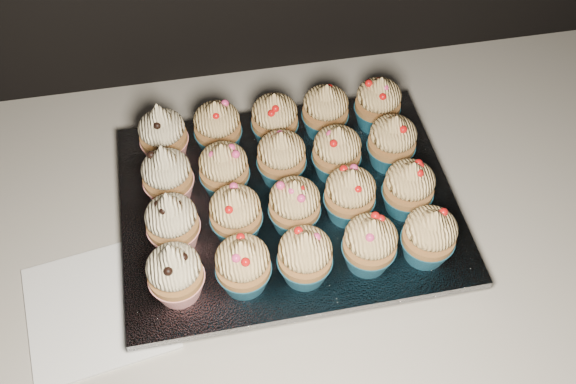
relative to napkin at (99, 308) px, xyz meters
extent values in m
cube|color=black|center=(0.08, 0.08, -0.47)|extent=(2.40, 0.60, 0.86)
cube|color=silver|center=(0.08, 0.08, -0.02)|extent=(2.44, 0.64, 0.04)
cube|color=white|center=(0.00, 0.00, 0.00)|extent=(0.19, 0.19, 0.00)
cube|color=black|center=(0.24, 0.09, 0.01)|extent=(0.39, 0.30, 0.02)
cube|color=silver|center=(0.24, 0.09, 0.03)|extent=(0.42, 0.33, 0.01)
cone|color=red|center=(0.10, -0.01, 0.05)|extent=(0.06, 0.06, 0.03)
ellipsoid|color=#FCE5B1|center=(0.10, -0.01, 0.09)|extent=(0.06, 0.06, 0.04)
cone|color=#FCE5B1|center=(0.10, -0.01, 0.11)|extent=(0.03, 0.03, 0.03)
cone|color=#17526C|center=(0.17, -0.02, 0.05)|extent=(0.06, 0.06, 0.03)
ellipsoid|color=#F5C87C|center=(0.17, -0.02, 0.09)|extent=(0.06, 0.06, 0.04)
cone|color=#F5C87C|center=(0.17, -0.02, 0.11)|extent=(0.03, 0.03, 0.02)
cone|color=#17526C|center=(0.24, -0.02, 0.05)|extent=(0.06, 0.06, 0.03)
ellipsoid|color=#F5C87C|center=(0.24, -0.02, 0.09)|extent=(0.06, 0.06, 0.04)
cone|color=#F5C87C|center=(0.24, -0.02, 0.11)|extent=(0.03, 0.03, 0.02)
cone|color=#17526C|center=(0.32, -0.01, 0.05)|extent=(0.06, 0.06, 0.03)
ellipsoid|color=#F5C87C|center=(0.32, -0.01, 0.09)|extent=(0.06, 0.06, 0.04)
cone|color=#F5C87C|center=(0.32, -0.01, 0.11)|extent=(0.03, 0.03, 0.02)
cone|color=#17526C|center=(0.39, -0.02, 0.05)|extent=(0.06, 0.06, 0.03)
ellipsoid|color=#F5C87C|center=(0.39, -0.02, 0.09)|extent=(0.06, 0.06, 0.04)
cone|color=#F5C87C|center=(0.39, -0.02, 0.11)|extent=(0.03, 0.03, 0.02)
cone|color=red|center=(0.10, 0.06, 0.05)|extent=(0.06, 0.06, 0.03)
ellipsoid|color=#FCE5B1|center=(0.10, 0.06, 0.09)|extent=(0.06, 0.06, 0.04)
cone|color=#FCE5B1|center=(0.10, 0.06, 0.11)|extent=(0.03, 0.03, 0.03)
cone|color=#17526C|center=(0.17, 0.05, 0.05)|extent=(0.06, 0.06, 0.03)
ellipsoid|color=#F5C87C|center=(0.17, 0.05, 0.09)|extent=(0.06, 0.06, 0.04)
cone|color=#F5C87C|center=(0.17, 0.05, 0.11)|extent=(0.03, 0.03, 0.02)
cone|color=#17526C|center=(0.24, 0.05, 0.05)|extent=(0.06, 0.06, 0.03)
ellipsoid|color=#F5C87C|center=(0.24, 0.05, 0.09)|extent=(0.06, 0.06, 0.04)
cone|color=#F5C87C|center=(0.24, 0.05, 0.11)|extent=(0.03, 0.03, 0.02)
cone|color=#17526C|center=(0.31, 0.06, 0.05)|extent=(0.06, 0.06, 0.03)
ellipsoid|color=#F5C87C|center=(0.31, 0.06, 0.09)|extent=(0.06, 0.06, 0.04)
cone|color=#F5C87C|center=(0.31, 0.06, 0.11)|extent=(0.03, 0.03, 0.02)
cone|color=#17526C|center=(0.39, 0.06, 0.05)|extent=(0.06, 0.06, 0.03)
ellipsoid|color=#F5C87C|center=(0.39, 0.06, 0.09)|extent=(0.06, 0.06, 0.04)
cone|color=#F5C87C|center=(0.39, 0.06, 0.11)|extent=(0.03, 0.03, 0.02)
cone|color=red|center=(0.10, 0.13, 0.05)|extent=(0.06, 0.06, 0.03)
ellipsoid|color=#FCE5B1|center=(0.10, 0.13, 0.09)|extent=(0.06, 0.06, 0.04)
cone|color=#FCE5B1|center=(0.10, 0.13, 0.11)|extent=(0.03, 0.03, 0.03)
cone|color=#17526C|center=(0.17, 0.12, 0.05)|extent=(0.06, 0.06, 0.03)
ellipsoid|color=#F5C87C|center=(0.17, 0.12, 0.09)|extent=(0.06, 0.06, 0.04)
cone|color=#F5C87C|center=(0.17, 0.12, 0.11)|extent=(0.03, 0.03, 0.02)
cone|color=#17526C|center=(0.24, 0.13, 0.05)|extent=(0.06, 0.06, 0.03)
ellipsoid|color=#F5C87C|center=(0.24, 0.13, 0.09)|extent=(0.06, 0.06, 0.04)
cone|color=#F5C87C|center=(0.24, 0.13, 0.11)|extent=(0.03, 0.03, 0.02)
cone|color=#17526C|center=(0.31, 0.13, 0.05)|extent=(0.06, 0.06, 0.03)
ellipsoid|color=#F5C87C|center=(0.31, 0.13, 0.09)|extent=(0.06, 0.06, 0.04)
cone|color=#F5C87C|center=(0.31, 0.13, 0.11)|extent=(0.03, 0.03, 0.02)
cone|color=#17526C|center=(0.39, 0.13, 0.05)|extent=(0.06, 0.06, 0.03)
ellipsoid|color=#F5C87C|center=(0.39, 0.13, 0.09)|extent=(0.06, 0.06, 0.04)
cone|color=#F5C87C|center=(0.39, 0.13, 0.11)|extent=(0.03, 0.03, 0.02)
cone|color=red|center=(0.10, 0.20, 0.05)|extent=(0.06, 0.06, 0.03)
ellipsoid|color=#FCE5B1|center=(0.10, 0.20, 0.09)|extent=(0.06, 0.06, 0.04)
cone|color=#FCE5B1|center=(0.10, 0.20, 0.11)|extent=(0.03, 0.03, 0.03)
cone|color=#17526C|center=(0.17, 0.20, 0.05)|extent=(0.06, 0.06, 0.03)
ellipsoid|color=#F5C87C|center=(0.17, 0.20, 0.09)|extent=(0.06, 0.06, 0.04)
cone|color=#F5C87C|center=(0.17, 0.20, 0.11)|extent=(0.03, 0.03, 0.02)
cone|color=#17526C|center=(0.25, 0.20, 0.05)|extent=(0.06, 0.06, 0.03)
ellipsoid|color=#F5C87C|center=(0.25, 0.20, 0.09)|extent=(0.06, 0.06, 0.04)
cone|color=#F5C87C|center=(0.25, 0.20, 0.11)|extent=(0.03, 0.03, 0.02)
cone|color=#17526C|center=(0.31, 0.20, 0.05)|extent=(0.06, 0.06, 0.03)
ellipsoid|color=#F5C87C|center=(0.31, 0.20, 0.09)|extent=(0.06, 0.06, 0.04)
cone|color=#F5C87C|center=(0.31, 0.20, 0.11)|extent=(0.03, 0.03, 0.02)
cone|color=#17526C|center=(0.39, 0.20, 0.05)|extent=(0.06, 0.06, 0.03)
ellipsoid|color=#F5C87C|center=(0.39, 0.20, 0.09)|extent=(0.06, 0.06, 0.04)
cone|color=#F5C87C|center=(0.39, 0.20, 0.11)|extent=(0.03, 0.03, 0.02)
camera|label=1|loc=(0.15, -0.39, 0.68)|focal=40.00mm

